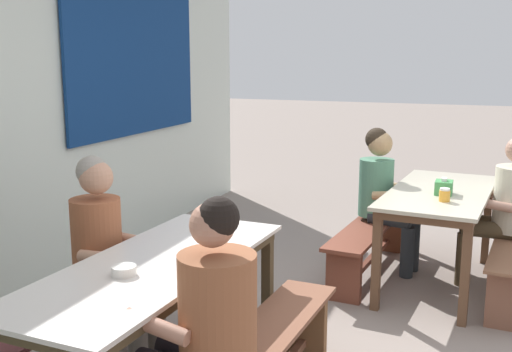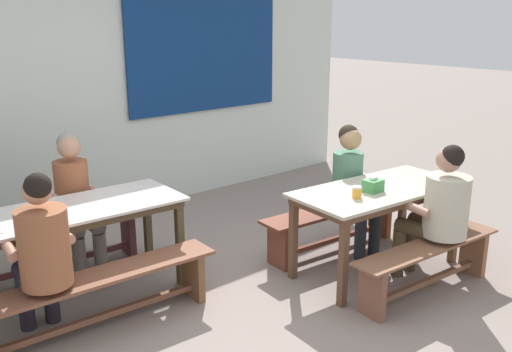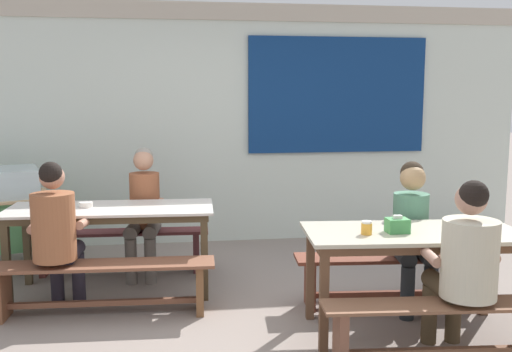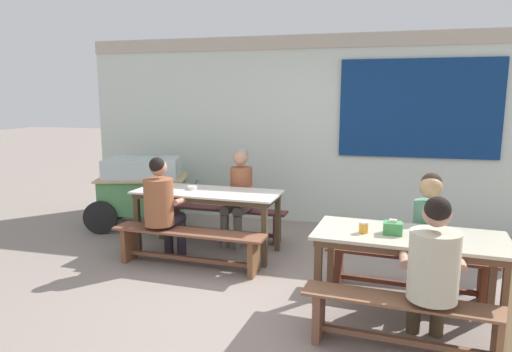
# 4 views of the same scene
# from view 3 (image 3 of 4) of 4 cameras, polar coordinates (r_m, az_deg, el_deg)

# --- Properties ---
(ground_plane) EXTENTS (40.00, 40.00, 0.00)m
(ground_plane) POSITION_cam_3_polar(r_m,az_deg,el_deg) (4.58, -0.23, -14.59)
(ground_plane) COLOR gray
(backdrop_wall) EXTENTS (7.36, 0.23, 2.80)m
(backdrop_wall) POSITION_cam_3_polar(r_m,az_deg,el_deg) (6.91, -3.05, 5.63)
(backdrop_wall) COLOR silver
(backdrop_wall) RESTS_ON ground_plane
(dining_table_far) EXTENTS (1.82, 0.79, 0.77)m
(dining_table_far) POSITION_cam_3_polar(r_m,az_deg,el_deg) (5.29, -14.07, -3.81)
(dining_table_far) COLOR silver
(dining_table_far) RESTS_ON ground_plane
(dining_table_near) EXTENTS (1.63, 0.86, 0.77)m
(dining_table_near) POSITION_cam_3_polar(r_m,az_deg,el_deg) (4.42, 15.15, -6.23)
(dining_table_near) COLOR #BDB59E
(dining_table_near) RESTS_ON ground_plane
(bench_far_back) EXTENTS (1.73, 0.33, 0.43)m
(bench_far_back) POSITION_cam_3_polar(r_m,az_deg,el_deg) (5.91, -13.16, -6.53)
(bench_far_back) COLOR brown
(bench_far_back) RESTS_ON ground_plane
(bench_far_front) EXTENTS (1.80, 0.40, 0.43)m
(bench_far_front) POSITION_cam_3_polar(r_m,az_deg,el_deg) (4.86, -14.86, -9.82)
(bench_far_front) COLOR brown
(bench_far_front) RESTS_ON ground_plane
(bench_near_back) EXTENTS (1.59, 0.44, 0.43)m
(bench_near_back) POSITION_cam_3_polar(r_m,az_deg,el_deg) (5.04, 12.95, -9.11)
(bench_near_back) COLOR brown
(bench_near_back) RESTS_ON ground_plane
(bench_near_front) EXTENTS (1.54, 0.40, 0.43)m
(bench_near_front) POSITION_cam_3_polar(r_m,az_deg,el_deg) (4.05, 17.49, -13.88)
(bench_near_front) COLOR brown
(bench_near_front) RESTS_ON ground_plane
(person_center_facing) EXTENTS (0.43, 0.55, 1.25)m
(person_center_facing) POSITION_cam_3_polar(r_m,az_deg,el_deg) (5.72, -10.98, -2.85)
(person_center_facing) COLOR #6B625B
(person_center_facing) RESTS_ON ground_plane
(person_near_front) EXTENTS (0.48, 0.60, 1.23)m
(person_near_front) POSITION_cam_3_polar(r_m,az_deg,el_deg) (4.04, 19.81, -7.79)
(person_near_front) COLOR #483A26
(person_near_front) RESTS_ON ground_plane
(person_right_near_table) EXTENTS (0.44, 0.52, 1.22)m
(person_right_near_table) POSITION_cam_3_polar(r_m,az_deg,el_deg) (4.92, 15.14, -4.83)
(person_right_near_table) COLOR #22272C
(person_right_near_table) RESTS_ON ground_plane
(person_left_back_turned) EXTENTS (0.47, 0.56, 1.25)m
(person_left_back_turned) POSITION_cam_3_polar(r_m,az_deg,el_deg) (4.88, -19.04, -4.99)
(person_left_back_turned) COLOR #28232E
(person_left_back_turned) RESTS_ON ground_plane
(tissue_box) EXTENTS (0.15, 0.13, 0.13)m
(tissue_box) POSITION_cam_3_polar(r_m,az_deg,el_deg) (4.31, 13.71, -4.73)
(tissue_box) COLOR #3E8C4A
(tissue_box) RESTS_ON dining_table_near
(condiment_jar) EXTENTS (0.08, 0.08, 0.10)m
(condiment_jar) POSITION_cam_3_polar(r_m,az_deg,el_deg) (4.20, 10.82, -5.03)
(condiment_jar) COLOR gold
(condiment_jar) RESTS_ON dining_table_near
(soup_bowl) EXTENTS (0.12, 0.12, 0.05)m
(soup_bowl) POSITION_cam_3_polar(r_m,az_deg,el_deg) (5.33, -16.36, -2.71)
(soup_bowl) COLOR silver
(soup_bowl) RESTS_ON dining_table_far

